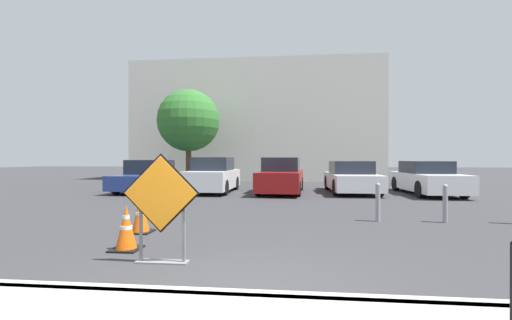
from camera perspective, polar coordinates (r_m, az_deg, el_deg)
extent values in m
plane|color=#333335|center=(13.54, 3.57, -6.15)|extent=(96.00, 96.00, 0.00)
cube|color=#999993|center=(3.78, -3.27, -22.13)|extent=(24.88, 0.20, 0.14)
cube|color=black|center=(5.11, -15.56, -5.32)|extent=(1.14, 0.02, 1.14)
cube|color=orange|center=(5.10, -15.62, -5.33)|extent=(1.07, 0.02, 1.07)
cube|color=slate|center=(5.34, -15.36, -16.03)|extent=(0.76, 0.20, 0.02)
cube|color=slate|center=(5.35, -18.63, -10.55)|extent=(0.04, 0.04, 1.01)
cube|color=slate|center=(5.12, -11.96, -11.04)|extent=(0.04, 0.04, 1.01)
cube|color=black|center=(6.21, -20.80, -13.68)|extent=(0.46, 0.46, 0.03)
cone|color=#EA590F|center=(6.13, -20.81, -10.33)|extent=(0.34, 0.34, 0.71)
cylinder|color=white|center=(6.11, -20.81, -8.90)|extent=(0.11, 0.11, 0.06)
cylinder|color=white|center=(6.14, -20.81, -10.46)|extent=(0.19, 0.19, 0.06)
cube|color=black|center=(7.50, -18.67, -11.26)|extent=(0.47, 0.47, 0.03)
cone|color=#EA590F|center=(7.43, -18.67, -8.32)|extent=(0.35, 0.35, 0.75)
cylinder|color=white|center=(7.41, -18.68, -7.06)|extent=(0.11, 0.11, 0.07)
cylinder|color=white|center=(7.43, -18.67, -8.43)|extent=(0.19, 0.19, 0.07)
cube|color=navy|center=(16.68, -17.34, -3.27)|extent=(1.93, 4.76, 0.62)
cube|color=#1E232D|center=(16.76, -17.17, -1.09)|extent=(1.62, 2.22, 0.64)
cylinder|color=black|center=(15.03, -16.99, -4.28)|extent=(0.23, 0.66, 0.65)
cylinder|color=black|center=(15.78, -22.26, -4.07)|extent=(0.23, 0.66, 0.65)
cylinder|color=black|center=(17.70, -12.96, -3.59)|extent=(0.23, 0.66, 0.65)
cylinder|color=black|center=(18.34, -17.63, -3.47)|extent=(0.23, 0.66, 0.65)
cube|color=silver|center=(15.47, -7.21, -3.21)|extent=(1.84, 4.09, 0.80)
cube|color=#1E232D|center=(15.55, -7.12, -0.64)|extent=(1.60, 1.89, 0.59)
cylinder|color=black|center=(14.08, -5.18, -4.60)|extent=(0.21, 0.64, 0.64)
cylinder|color=black|center=(14.51, -11.57, -4.46)|extent=(0.21, 0.64, 0.64)
cylinder|color=black|center=(16.55, -3.39, -3.87)|extent=(0.21, 0.64, 0.64)
cylinder|color=black|center=(16.91, -8.89, -3.79)|extent=(0.21, 0.64, 0.64)
cube|color=maroon|center=(15.15, 4.25, -3.33)|extent=(2.03, 4.69, 0.79)
cube|color=#1E232D|center=(15.23, 4.29, -0.70)|extent=(1.66, 2.20, 0.59)
cylinder|color=black|center=(13.70, 7.04, -4.79)|extent=(0.24, 0.63, 0.61)
cylinder|color=black|center=(13.86, 0.39, -4.72)|extent=(0.24, 0.63, 0.61)
cylinder|color=black|center=(16.53, 7.48, -3.92)|extent=(0.24, 0.63, 0.61)
cylinder|color=black|center=(16.67, 1.95, -3.89)|extent=(0.24, 0.63, 0.61)
cube|color=silver|center=(15.70, 15.56, -3.39)|extent=(1.97, 4.51, 0.66)
cube|color=#1E232D|center=(15.78, 15.49, -1.17)|extent=(1.70, 2.09, 0.55)
cylinder|color=black|center=(14.55, 19.96, -4.37)|extent=(0.21, 0.69, 0.68)
cylinder|color=black|center=(14.20, 13.13, -4.47)|extent=(0.21, 0.69, 0.68)
cylinder|color=black|center=(17.24, 17.57, -3.64)|extent=(0.21, 0.69, 0.68)
cylinder|color=black|center=(16.94, 11.79, -3.71)|extent=(0.21, 0.69, 0.68)
cube|color=silver|center=(16.20, 26.53, -3.22)|extent=(1.82, 4.72, 0.71)
cube|color=#1E232D|center=(16.28, 26.38, -1.06)|extent=(1.58, 2.18, 0.51)
cylinder|color=black|center=(15.21, 31.38, -4.23)|extent=(0.21, 0.66, 0.66)
cylinder|color=black|center=(14.57, 25.66, -4.42)|extent=(0.21, 0.66, 0.66)
cylinder|color=black|center=(17.86, 27.23, -3.56)|extent=(0.21, 0.66, 0.66)
cylinder|color=black|center=(17.31, 22.27, -3.67)|extent=(0.21, 0.66, 0.66)
cylinder|color=gray|center=(8.76, 19.65, -6.82)|extent=(0.11, 0.11, 0.86)
sphere|color=gray|center=(8.72, 19.66, -4.01)|extent=(0.12, 0.12, 0.12)
cylinder|color=gray|center=(9.24, 29.00, -6.52)|extent=(0.11, 0.11, 0.85)
sphere|color=gray|center=(9.20, 29.01, -3.90)|extent=(0.12, 0.12, 0.12)
cube|color=beige|center=(25.19, 0.19, 6.19)|extent=(17.26, 5.00, 8.23)
cylinder|color=#513823|center=(20.32, -11.18, -0.66)|extent=(0.32, 0.32, 2.37)
sphere|color=#2D6B28|center=(20.44, -11.18, 6.48)|extent=(3.61, 3.61, 3.61)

